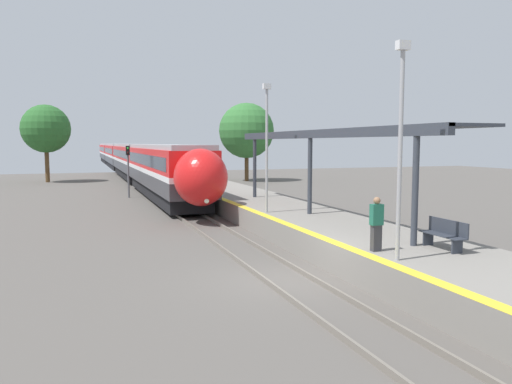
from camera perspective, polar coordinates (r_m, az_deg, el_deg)
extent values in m
plane|color=#56514C|center=(15.45, 3.50, -9.98)|extent=(120.00, 120.00, 0.00)
cube|color=slate|center=(15.17, 0.96, -9.96)|extent=(0.08, 90.00, 0.15)
cube|color=slate|center=(15.72, 5.95, -9.44)|extent=(0.08, 90.00, 0.15)
cube|color=black|center=(37.65, -10.53, 0.17)|extent=(2.51, 20.25, 0.84)
cube|color=#38383D|center=(37.58, -10.56, 1.52)|extent=(2.85, 22.01, 0.94)
cube|color=white|center=(37.54, -10.58, 2.48)|extent=(2.87, 22.01, 0.32)
cube|color=red|center=(37.50, -10.60, 3.81)|extent=(2.85, 22.01, 1.42)
cube|color=black|center=(37.50, -10.60, 3.70)|extent=(2.88, 20.25, 0.78)
cube|color=#9E9EA3|center=(37.49, -10.62, 5.12)|extent=(2.57, 22.01, 0.30)
cylinder|color=black|center=(29.78, -9.49, -1.62)|extent=(0.12, 0.88, 0.88)
cylinder|color=black|center=(30.07, -6.79, -1.51)|extent=(0.12, 0.88, 0.88)
cylinder|color=black|center=(31.94, -10.18, -1.15)|extent=(0.12, 0.88, 0.88)
cylinder|color=black|center=(32.20, -7.66, -1.05)|extent=(0.12, 0.88, 0.88)
cylinder|color=black|center=(43.22, -12.67, 0.55)|extent=(0.12, 0.88, 0.88)
cylinder|color=black|center=(43.41, -10.78, 0.61)|extent=(0.12, 0.88, 0.88)
cylinder|color=black|center=(45.39, -13.00, 0.78)|extent=(0.12, 0.88, 0.88)
cylinder|color=black|center=(45.58, -11.21, 0.84)|extent=(0.12, 0.88, 0.88)
ellipsoid|color=red|center=(25.67, -6.34, 1.67)|extent=(2.74, 3.26, 2.95)
ellipsoid|color=black|center=(25.25, -6.14, 2.71)|extent=(2.00, 1.90, 1.50)
sphere|color=#F9F4CC|center=(24.59, -5.66, -1.04)|extent=(0.24, 0.24, 0.24)
cube|color=black|center=(60.22, -13.96, 2.11)|extent=(2.51, 20.25, 0.84)
cube|color=#38383D|center=(60.18, -13.98, 2.95)|extent=(2.85, 22.01, 0.94)
cube|color=white|center=(60.15, -13.99, 3.55)|extent=(2.87, 22.01, 0.32)
cube|color=red|center=(60.13, -14.01, 4.38)|extent=(2.85, 22.01, 1.42)
cube|color=black|center=(60.13, -14.01, 4.32)|extent=(2.88, 20.25, 0.78)
cube|color=#9E9EA3|center=(60.12, -14.03, 5.20)|extent=(2.57, 22.01, 0.30)
cylinder|color=black|center=(52.30, -13.88, 1.38)|extent=(0.12, 0.88, 0.88)
cylinder|color=black|center=(52.46, -12.32, 1.43)|extent=(0.12, 0.88, 0.88)
cylinder|color=black|center=(54.48, -14.11, 1.54)|extent=(0.12, 0.88, 0.88)
cylinder|color=black|center=(54.64, -12.61, 1.59)|extent=(0.12, 0.88, 0.88)
cylinder|color=black|center=(65.86, -15.07, 2.19)|extent=(0.12, 0.88, 0.88)
cylinder|color=black|center=(65.99, -13.82, 2.23)|extent=(0.12, 0.88, 0.88)
cylinder|color=black|center=(68.05, -15.22, 2.29)|extent=(0.12, 0.88, 0.88)
cylinder|color=black|center=(68.18, -14.01, 2.33)|extent=(0.12, 0.88, 0.88)
cube|color=black|center=(82.92, -15.52, 2.99)|extent=(2.51, 20.25, 0.84)
cube|color=#38383D|center=(82.89, -15.53, 3.60)|extent=(2.85, 22.01, 0.94)
cube|color=white|center=(82.87, -15.54, 4.03)|extent=(2.87, 22.01, 0.32)
cube|color=red|center=(82.86, -15.56, 4.64)|extent=(2.85, 22.01, 1.42)
cube|color=black|center=(82.86, -15.56, 4.59)|extent=(2.88, 20.25, 0.78)
cube|color=#9E9EA3|center=(82.85, -15.58, 5.23)|extent=(2.57, 22.01, 0.30)
cylinder|color=black|center=(74.99, -15.63, 2.57)|extent=(0.12, 0.88, 0.88)
cylinder|color=black|center=(75.10, -14.53, 2.60)|extent=(0.12, 0.88, 0.88)
cylinder|color=black|center=(77.18, -15.74, 2.65)|extent=(0.12, 0.88, 0.88)
cylinder|color=black|center=(77.29, -14.68, 2.68)|extent=(0.12, 0.88, 0.88)
cylinder|color=black|center=(88.59, -16.24, 2.99)|extent=(0.12, 0.88, 0.88)
cylinder|color=black|center=(88.69, -15.31, 3.02)|extent=(0.12, 0.88, 0.88)
cylinder|color=black|center=(90.79, -16.33, 3.05)|extent=(0.12, 0.88, 0.88)
cylinder|color=black|center=(90.88, -15.42, 3.07)|extent=(0.12, 0.88, 0.88)
cube|color=black|center=(105.67, -16.40, 3.48)|extent=(2.51, 20.25, 0.84)
cube|color=#38383D|center=(105.65, -16.42, 3.97)|extent=(2.85, 22.01, 0.94)
cube|color=white|center=(105.63, -16.43, 4.31)|extent=(2.87, 22.01, 0.32)
cube|color=red|center=(105.62, -16.44, 4.78)|extent=(2.85, 22.01, 1.42)
cube|color=black|center=(105.62, -16.44, 4.74)|extent=(2.88, 20.25, 0.78)
cube|color=#9E9EA3|center=(105.61, -16.45, 5.25)|extent=(2.57, 22.01, 0.30)
cylinder|color=black|center=(97.73, -16.56, 3.21)|extent=(0.12, 0.88, 0.88)
cylinder|color=black|center=(97.82, -15.72, 3.23)|extent=(0.12, 0.88, 0.88)
cylinder|color=black|center=(99.93, -16.63, 3.25)|extent=(0.12, 0.88, 0.88)
cylinder|color=black|center=(100.01, -15.80, 3.28)|extent=(0.12, 0.88, 0.88)
cylinder|color=black|center=(111.35, -16.94, 3.46)|extent=(0.12, 0.88, 0.88)
cylinder|color=black|center=(111.43, -16.20, 3.48)|extent=(0.12, 0.88, 0.88)
cylinder|color=black|center=(113.55, -16.99, 3.50)|extent=(0.12, 0.88, 0.88)
cylinder|color=black|center=(113.63, -16.26, 3.52)|extent=(0.12, 0.88, 0.88)
cube|color=gray|center=(17.16, 15.46, -6.91)|extent=(4.46, 64.00, 0.98)
cube|color=yellow|center=(16.00, 9.51, -5.89)|extent=(0.40, 64.00, 0.01)
cube|color=#2D333D|center=(15.54, 21.99, -5.80)|extent=(0.36, 0.06, 0.42)
cube|color=#2D333D|center=(16.49, 19.07, -5.05)|extent=(0.36, 0.06, 0.42)
cube|color=#2D333D|center=(15.97, 20.52, -4.62)|extent=(0.44, 1.69, 0.03)
cube|color=#2D333D|center=(16.06, 21.09, -3.74)|extent=(0.04, 1.69, 0.44)
cube|color=#333338|center=(15.14, 13.56, -5.14)|extent=(0.28, 0.20, 0.78)
cube|color=#1E604C|center=(15.03, 13.62, -2.53)|extent=(0.36, 0.22, 0.62)
sphere|color=#936B4C|center=(14.97, 13.66, -0.96)|extent=(0.21, 0.21, 0.21)
cylinder|color=#59595E|center=(39.13, -14.38, 1.73)|extent=(0.14, 0.14, 3.24)
cube|color=black|center=(39.06, -14.45, 4.62)|extent=(0.28, 0.20, 0.70)
sphere|color=#1ED833|center=(38.94, -14.44, 4.87)|extent=(0.14, 0.14, 0.14)
sphere|color=#330A0A|center=(38.95, -14.43, 4.37)|extent=(0.14, 0.14, 0.14)
cylinder|color=#9E9EA3|center=(13.86, 16.13, 3.84)|extent=(0.12, 0.12, 5.59)
cube|color=silver|center=(14.09, 16.47, 15.78)|extent=(0.36, 0.20, 0.24)
cylinder|color=#9E9EA3|center=(22.76, 1.23, 4.67)|extent=(0.12, 0.12, 5.59)
cube|color=silver|center=(22.90, 1.25, 11.98)|extent=(0.36, 0.20, 0.24)
cylinder|color=#333842|center=(16.08, 17.73, 0.21)|extent=(0.20, 0.20, 3.47)
cylinder|color=#333842|center=(22.43, 6.18, 1.90)|extent=(0.20, 0.20, 3.47)
cylinder|color=#333842|center=(29.29, -0.15, 2.80)|extent=(0.20, 0.20, 3.47)
cube|color=#333842|center=(22.39, 6.23, 6.59)|extent=(0.24, 17.86, 0.36)
cube|color=#333842|center=(22.79, 8.28, 6.85)|extent=(2.00, 17.86, 0.10)
cylinder|color=brown|center=(57.36, -22.76, 2.85)|extent=(0.44, 0.44, 3.64)
sphere|color=#286028|center=(57.33, -22.91, 6.68)|extent=(5.06, 5.06, 5.06)
cylinder|color=brown|center=(54.68, -1.08, 2.89)|extent=(0.44, 0.44, 3.10)
sphere|color=#337033|center=(54.63, -1.09, 7.03)|extent=(5.99, 5.99, 5.99)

